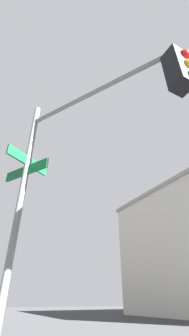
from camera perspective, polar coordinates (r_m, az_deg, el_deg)
The scene contains 1 object.
traffic_signal_near at distance 3.73m, azimuth -1.43°, elevation 7.61°, with size 3.33×2.14×5.11m.
Camera 1 is at (-3.16, -7.51, 1.28)m, focal length 23.48 mm.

